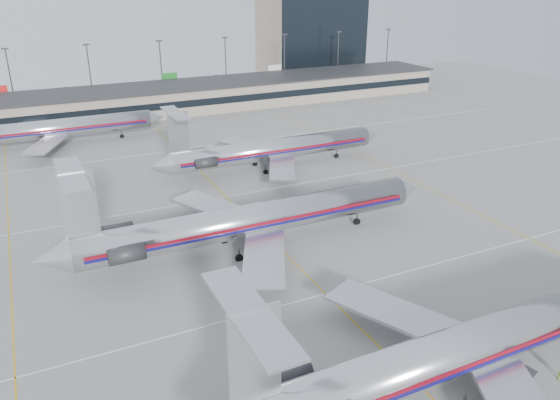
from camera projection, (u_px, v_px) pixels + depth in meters
ground at (381, 348)px, 49.37m from camera, size 260.00×260.00×0.00m
apron_markings at (325, 294)px, 57.69m from camera, size 160.00×0.15×0.02m
terminal at (140, 101)px, 129.65m from camera, size 162.00×17.00×6.25m
light_mast_row at (126, 69)px, 139.23m from camera, size 163.60×0.40×15.28m
distant_building at (310, 36)px, 175.75m from camera, size 30.00×20.00×25.00m
jet_foreground at (467, 347)px, 43.65m from camera, size 49.01×28.86×12.83m
jet_second_row at (247, 220)px, 65.83m from camera, size 49.75×29.30×13.02m
jet_third_row at (270, 149)px, 93.39m from camera, size 42.79×26.32×11.70m
jet_back_row at (48, 129)px, 105.22m from camera, size 43.67×26.86×11.94m
belt_loader at (507, 400)px, 42.40m from camera, size 5.02×2.22×2.58m
ramp_worker_near at (510, 386)px, 43.75m from camera, size 0.66×0.65×1.53m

